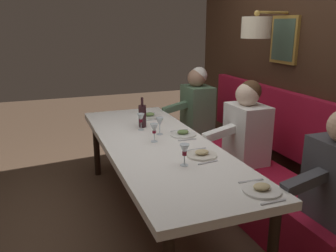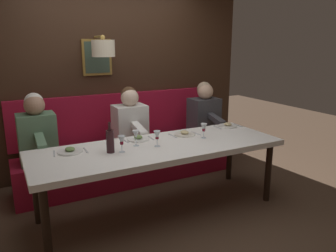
{
  "view_description": "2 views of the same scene",
  "coord_description": "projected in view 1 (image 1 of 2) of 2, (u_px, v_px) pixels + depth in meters",
  "views": [
    {
      "loc": [
        -0.94,
        -2.75,
        1.74
      ],
      "look_at": [
        0.05,
        -0.12,
        0.92
      ],
      "focal_mm": 37.73,
      "sensor_mm": 36.0,
      "label": 1
    },
    {
      "loc": [
        -2.9,
        1.42,
        1.76
      ],
      "look_at": [
        0.05,
        -0.12,
        0.92
      ],
      "focal_mm": 35.1,
      "sensor_mm": 36.0,
      "label": 2
    }
  ],
  "objects": [
    {
      "name": "back_wall_panel",
      "position": [
        301.0,
        64.0,
        3.39
      ],
      "size": [
        0.59,
        3.99,
        2.9
      ],
      "color": "#382316",
      "rests_on": "ground_plane"
    },
    {
      "name": "wine_glass_1",
      "position": [
        154.0,
        129.0,
        3.06
      ],
      "size": [
        0.07,
        0.07,
        0.16
      ],
      "color": "silver",
      "rests_on": "dining_table"
    },
    {
      "name": "place_setting_3",
      "position": [
        262.0,
        189.0,
        2.17
      ],
      "size": [
        0.24,
        0.31,
        0.05
      ],
      "color": "white",
      "rests_on": "dining_table"
    },
    {
      "name": "wine_glass_2",
      "position": [
        160.0,
        122.0,
        3.26
      ],
      "size": [
        0.07,
        0.07,
        0.16
      ],
      "color": "silver",
      "rests_on": "dining_table"
    },
    {
      "name": "dining_table",
      "position": [
        158.0,
        149.0,
        3.08
      ],
      "size": [
        0.9,
        2.59,
        0.74
      ],
      "color": "white",
      "rests_on": "ground_plane"
    },
    {
      "name": "banquette_bench",
      "position": [
        242.0,
        181.0,
        3.51
      ],
      "size": [
        0.52,
        2.79,
        0.45
      ],
      "primitive_type": "cube",
      "color": "maroon",
      "rests_on": "ground_plane"
    },
    {
      "name": "wine_glass_0",
      "position": [
        184.0,
        150.0,
        2.54
      ],
      "size": [
        0.07,
        0.07,
        0.16
      ],
      "color": "silver",
      "rests_on": "dining_table"
    },
    {
      "name": "place_setting_1",
      "position": [
        183.0,
        134.0,
        3.27
      ],
      "size": [
        0.24,
        0.31,
        0.05
      ],
      "color": "white",
      "rests_on": "dining_table"
    },
    {
      "name": "diner_middle",
      "position": [
        197.0,
        102.0,
        4.32
      ],
      "size": [
        0.6,
        0.4,
        0.79
      ],
      "color": "#567A5B",
      "rests_on": "banquette_bench"
    },
    {
      "name": "place_setting_0",
      "position": [
        150.0,
        116.0,
        3.91
      ],
      "size": [
        0.24,
        0.32,
        0.05
      ],
      "color": "silver",
      "rests_on": "dining_table"
    },
    {
      "name": "wine_glass_3",
      "position": [
        141.0,
        119.0,
        3.4
      ],
      "size": [
        0.07,
        0.07,
        0.16
      ],
      "color": "silver",
      "rests_on": "dining_table"
    },
    {
      "name": "ground_plane",
      "position": [
        158.0,
        218.0,
        3.27
      ],
      "size": [
        12.0,
        12.0,
        0.0
      ],
      "primitive_type": "plane",
      "color": "#4C3828"
    },
    {
      "name": "place_setting_2",
      "position": [
        202.0,
        154.0,
        2.75
      ],
      "size": [
        0.24,
        0.32,
        0.05
      ],
      "color": "silver",
      "rests_on": "dining_table"
    },
    {
      "name": "diner_near",
      "position": [
        247.0,
        125.0,
        3.33
      ],
      "size": [
        0.6,
        0.4,
        0.79
      ],
      "color": "white",
      "rests_on": "banquette_bench"
    },
    {
      "name": "wine_bottle",
      "position": [
        142.0,
        116.0,
        3.51
      ],
      "size": [
        0.08,
        0.08,
        0.3
      ],
      "color": "#33191E",
      "rests_on": "dining_table"
    }
  ]
}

